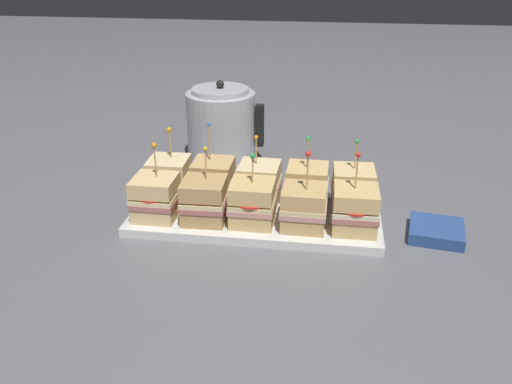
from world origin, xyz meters
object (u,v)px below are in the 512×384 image
at_px(sandwich_front_left, 204,201).
at_px(sandwich_front_far_right, 355,210).
at_px(sandwich_front_far_left, 155,197).
at_px(sandwich_front_right, 304,207).
at_px(serving_platter, 256,215).
at_px(kettle_steel, 222,125).
at_px(sandwich_back_center, 259,183).
at_px(sandwich_back_far_left, 169,178).
at_px(sandwich_back_far_right, 353,188).
at_px(napkin_stack, 436,231).
at_px(sandwich_back_left, 213,180).
at_px(sandwich_front_center, 251,203).
at_px(sandwich_back_right, 307,186).

xyz_separation_m(sandwich_front_left, sandwich_front_far_right, (0.29, 0.00, 0.00)).
height_order(sandwich_front_far_left, sandwich_front_right, sandwich_front_right).
bearing_deg(sandwich_front_right, sandwich_front_left, -179.54).
relative_size(serving_platter, kettle_steel, 2.41).
bearing_deg(sandwich_front_right, sandwich_back_center, 136.59).
xyz_separation_m(sandwich_back_far_left, sandwich_back_far_right, (0.39, 0.00, -0.00)).
relative_size(serving_platter, sandwich_back_far_right, 3.41).
height_order(sandwich_front_far_left, napkin_stack, sandwich_front_far_left).
relative_size(sandwich_front_far_left, sandwich_front_far_right, 1.00).
xyz_separation_m(sandwich_front_far_left, sandwich_back_far_right, (0.39, 0.10, -0.00)).
bearing_deg(sandwich_front_right, sandwich_front_far_right, 0.43).
bearing_deg(sandwich_back_center, sandwich_back_left, 177.57).
bearing_deg(serving_platter, sandwich_front_left, -152.76).
bearing_deg(sandwich_back_center, sandwich_front_right, -43.41).
height_order(sandwich_front_left, sandwich_front_center, sandwich_front_left).
distance_m(sandwich_front_center, sandwich_back_far_right, 0.22).
xyz_separation_m(sandwich_back_far_left, napkin_stack, (0.56, -0.07, -0.05)).
height_order(sandwich_front_far_right, sandwich_back_left, sandwich_back_left).
bearing_deg(napkin_stack, serving_platter, 176.71).
xyz_separation_m(sandwich_front_left, sandwich_front_center, (0.09, 0.00, 0.00)).
xyz_separation_m(sandwich_back_left, kettle_steel, (-0.04, 0.27, 0.03)).
bearing_deg(sandwich_back_right, serving_platter, -153.57).
relative_size(sandwich_front_center, sandwich_front_far_right, 0.92).
bearing_deg(sandwich_front_left, sandwich_back_center, 45.45).
relative_size(sandwich_front_far_left, sandwich_back_right, 1.03).
bearing_deg(sandwich_front_right, sandwich_front_far_left, -179.59).
relative_size(sandwich_front_far_right, sandwich_back_far_left, 1.02).
xyz_separation_m(sandwich_back_far_right, kettle_steel, (-0.33, 0.27, 0.03)).
height_order(sandwich_back_left, napkin_stack, sandwich_back_left).
bearing_deg(sandwich_back_far_right, sandwich_front_far_right, -88.73).
relative_size(sandwich_front_left, napkin_stack, 1.32).
xyz_separation_m(serving_platter, sandwich_front_center, (-0.00, -0.05, 0.05)).
xyz_separation_m(sandwich_front_right, sandwich_back_far_right, (0.10, 0.10, 0.00)).
bearing_deg(sandwich_front_far_right, sandwich_back_far_left, 166.15).
relative_size(sandwich_front_right, sandwich_back_left, 0.95).
relative_size(sandwich_front_far_right, sandwich_back_left, 0.94).
height_order(sandwich_front_far_right, sandwich_back_far_right, sandwich_front_far_right).
bearing_deg(sandwich_front_left, sandwich_front_right, 0.46).
relative_size(serving_platter, sandwich_front_far_left, 3.21).
relative_size(sandwich_front_right, sandwich_back_right, 1.04).
height_order(serving_platter, sandwich_back_far_right, sandwich_back_far_right).
bearing_deg(sandwich_back_far_right, sandwich_front_far_left, -165.49).
distance_m(serving_platter, kettle_steel, 0.36).
bearing_deg(sandwich_back_right, sandwich_front_far_right, -45.01).
relative_size(sandwich_front_far_left, sandwich_back_left, 0.94).
relative_size(sandwich_front_center, sandwich_back_far_right, 0.98).
xyz_separation_m(serving_platter, sandwich_back_left, (-0.10, 0.05, 0.05)).
xyz_separation_m(sandwich_front_center, sandwich_back_left, (-0.10, 0.10, -0.00)).
distance_m(sandwich_front_right, sandwich_back_center, 0.14).
bearing_deg(sandwich_front_center, sandwich_back_center, 88.76).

